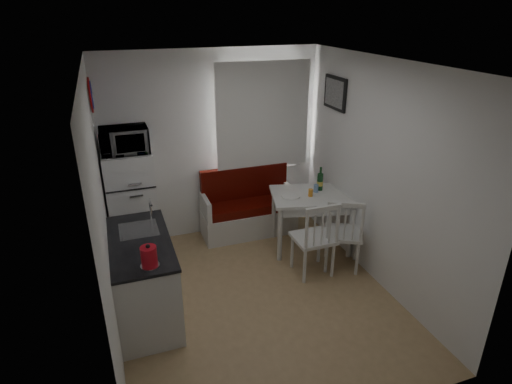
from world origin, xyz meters
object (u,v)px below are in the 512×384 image
dining_table (312,200)px  microwave (124,140)px  chair_right (348,227)px  fridge (132,206)px  wine_bottle (320,179)px  kitchen_counter (144,277)px  kettle (149,257)px  bench (248,212)px  chair_left (318,232)px

dining_table → microwave: size_ratio=2.16×
chair_right → fridge: bearing=-178.6°
dining_table → wine_bottle: (0.16, 0.10, 0.25)m
kitchen_counter → chair_right: bearing=0.1°
dining_table → microwave: bearing=-178.6°
kettle → bench: bearing=50.3°
dining_table → microwave: (-2.27, 0.52, 0.91)m
microwave → wine_bottle: microwave is taller
bench → dining_table: bench is taller
bench → chair_right: (0.83, -1.35, 0.29)m
dining_table → kitchen_counter: bearing=-149.3°
dining_table → microwave: microwave is taller
kettle → chair_right: bearing=12.6°
bench → chair_left: chair_left is taller
fridge → wine_bottle: (2.43, -0.47, 0.23)m
chair_left → microwave: 2.55m
dining_table → fridge: fridge is taller
kettle → wine_bottle: size_ratio=0.72×
chair_right → chair_left: bearing=-151.4°
kitchen_counter → kettle: kitchen_counter is taller
kitchen_counter → bench: 2.12m
dining_table → wine_bottle: wine_bottle is taller
kitchen_counter → bench: size_ratio=0.98×
kettle → microwave: bearing=91.0°
kitchen_counter → wine_bottle: (2.45, 0.77, 0.50)m
bench → chair_left: (0.42, -1.35, 0.30)m
kitchen_counter → kettle: (0.05, -0.54, 0.56)m
kitchen_counter → bench: (1.62, 1.36, -0.13)m
kitchen_counter → microwave: bearing=89.1°
kitchen_counter → chair_right: kitchen_counter is taller
chair_right → kettle: 2.49m
chair_left → fridge: 2.37m
dining_table → chair_right: (0.16, -0.67, -0.09)m
dining_table → fridge: bearing=-179.8°
bench → kettle: size_ratio=5.75×
microwave → wine_bottle: size_ratio=1.72×
kettle → wine_bottle: kettle is taller
chair_right → fridge: fridge is taller
bench → fridge: size_ratio=0.93×
bench → wine_bottle: 1.20m
bench → microwave: size_ratio=2.42×
kitchen_counter → dining_table: (2.29, 0.67, 0.25)m
chair_left → kitchen_counter: bearing=179.5°
chair_left → wine_bottle: (0.41, 0.77, 0.34)m
chair_right → wine_bottle: (0.00, 0.77, 0.35)m
chair_left → wine_bottle: size_ratio=1.65×
microwave → kitchen_counter: bearing=-90.9°
dining_table → chair_left: chair_left is taller
fridge → microwave: bearing=-90.0°
fridge → wine_bottle: size_ratio=4.49×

